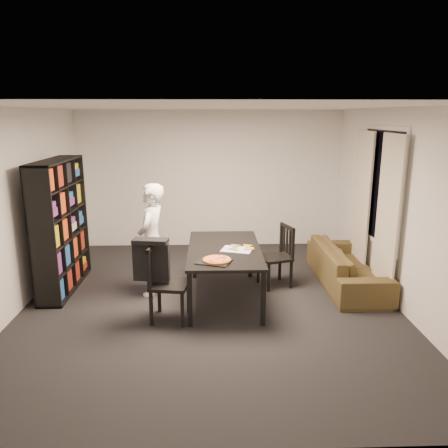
{
  "coord_description": "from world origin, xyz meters",
  "views": [
    {
      "loc": [
        -0.0,
        -5.57,
        2.51
      ],
      "look_at": [
        0.19,
        0.23,
        1.05
      ],
      "focal_mm": 35.0,
      "sensor_mm": 36.0,
      "label": 1
    }
  ],
  "objects_px": {
    "baking_tray": "(214,262)",
    "bookshelf": "(61,226)",
    "sofa": "(347,266)",
    "chair_left": "(162,277)",
    "pepperoni_pizza": "(217,260)",
    "dining_table": "(224,253)",
    "person": "(152,240)",
    "chair_right": "(280,251)"
  },
  "relations": [
    {
      "from": "baking_tray",
      "to": "bookshelf",
      "type": "bearing_deg",
      "value": 154.59
    },
    {
      "from": "bookshelf",
      "to": "sofa",
      "type": "distance_m",
      "value": 4.27
    },
    {
      "from": "chair_left",
      "to": "sofa",
      "type": "xyz_separation_m",
      "value": [
        2.66,
        1.08,
        -0.26
      ]
    },
    {
      "from": "bookshelf",
      "to": "pepperoni_pizza",
      "type": "relative_size",
      "value": 5.43
    },
    {
      "from": "dining_table",
      "to": "chair_left",
      "type": "distance_m",
      "value": 1.01
    },
    {
      "from": "person",
      "to": "sofa",
      "type": "bearing_deg",
      "value": 106.66
    },
    {
      "from": "dining_table",
      "to": "baking_tray",
      "type": "relative_size",
      "value": 4.42
    },
    {
      "from": "sofa",
      "to": "chair_right",
      "type": "bearing_deg",
      "value": 89.28
    },
    {
      "from": "pepperoni_pizza",
      "to": "chair_left",
      "type": "bearing_deg",
      "value": -176.78
    },
    {
      "from": "bookshelf",
      "to": "chair_left",
      "type": "bearing_deg",
      "value": -34.65
    },
    {
      "from": "sofa",
      "to": "pepperoni_pizza",
      "type": "bearing_deg",
      "value": 117.66
    },
    {
      "from": "person",
      "to": "bookshelf",
      "type": "bearing_deg",
      "value": -88.42
    },
    {
      "from": "bookshelf",
      "to": "chair_right",
      "type": "distance_m",
      "value": 3.23
    },
    {
      "from": "baking_tray",
      "to": "sofa",
      "type": "xyz_separation_m",
      "value": [
        2.02,
        1.05,
        -0.45
      ]
    },
    {
      "from": "chair_left",
      "to": "baking_tray",
      "type": "distance_m",
      "value": 0.67
    },
    {
      "from": "dining_table",
      "to": "person",
      "type": "height_order",
      "value": "person"
    },
    {
      "from": "chair_right",
      "to": "pepperoni_pizza",
      "type": "height_order",
      "value": "chair_right"
    },
    {
      "from": "baking_tray",
      "to": "pepperoni_pizza",
      "type": "distance_m",
      "value": 0.04
    },
    {
      "from": "chair_left",
      "to": "person",
      "type": "bearing_deg",
      "value": 23.35
    },
    {
      "from": "chair_left",
      "to": "chair_right",
      "type": "relative_size",
      "value": 1.05
    },
    {
      "from": "baking_tray",
      "to": "pepperoni_pizza",
      "type": "bearing_deg",
      "value": 11.79
    },
    {
      "from": "chair_left",
      "to": "person",
      "type": "relative_size",
      "value": 0.61
    },
    {
      "from": "person",
      "to": "sofa",
      "type": "xyz_separation_m",
      "value": [
        2.89,
        0.24,
        -0.51
      ]
    },
    {
      "from": "bookshelf",
      "to": "sofa",
      "type": "bearing_deg",
      "value": -0.0
    },
    {
      "from": "chair_right",
      "to": "sofa",
      "type": "distance_m",
      "value": 1.05
    },
    {
      "from": "baking_tray",
      "to": "chair_left",
      "type": "bearing_deg",
      "value": -177.24
    },
    {
      "from": "chair_right",
      "to": "pepperoni_pizza",
      "type": "bearing_deg",
      "value": -60.31
    },
    {
      "from": "dining_table",
      "to": "sofa",
      "type": "bearing_deg",
      "value": 13.99
    },
    {
      "from": "bookshelf",
      "to": "chair_right",
      "type": "relative_size",
      "value": 2.06
    },
    {
      "from": "chair_right",
      "to": "baking_tray",
      "type": "bearing_deg",
      "value": -61.11
    },
    {
      "from": "chair_right",
      "to": "pepperoni_pizza",
      "type": "xyz_separation_m",
      "value": [
        -0.97,
        -1.05,
        0.24
      ]
    },
    {
      "from": "chair_left",
      "to": "sofa",
      "type": "bearing_deg",
      "value": -59.65
    },
    {
      "from": "chair_right",
      "to": "person",
      "type": "relative_size",
      "value": 0.58
    },
    {
      "from": "pepperoni_pizza",
      "to": "sofa",
      "type": "bearing_deg",
      "value": 27.66
    },
    {
      "from": "chair_right",
      "to": "baking_tray",
      "type": "distance_m",
      "value": 1.47
    },
    {
      "from": "pepperoni_pizza",
      "to": "sofa",
      "type": "distance_m",
      "value": 2.29
    },
    {
      "from": "chair_right",
      "to": "person",
      "type": "height_order",
      "value": "person"
    },
    {
      "from": "bookshelf",
      "to": "baking_tray",
      "type": "relative_size",
      "value": 4.75
    },
    {
      "from": "baking_tray",
      "to": "sofa",
      "type": "bearing_deg",
      "value": 27.42
    },
    {
      "from": "bookshelf",
      "to": "sofa",
      "type": "relative_size",
      "value": 0.95
    },
    {
      "from": "baking_tray",
      "to": "chair_right",
      "type": "bearing_deg",
      "value": 46.69
    },
    {
      "from": "pepperoni_pizza",
      "to": "chair_right",
      "type": "bearing_deg",
      "value": 47.49
    }
  ]
}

